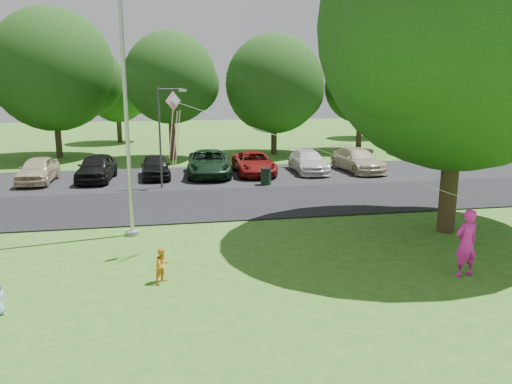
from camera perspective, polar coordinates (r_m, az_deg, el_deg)
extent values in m
plane|color=#336A1C|center=(13.80, -0.04, -10.17)|extent=(120.00, 120.00, 0.00)
cube|color=black|center=(22.28, -4.39, -1.32)|extent=(60.00, 6.00, 0.06)
cube|color=black|center=(28.61, -5.88, 1.72)|extent=(42.00, 7.00, 0.06)
cylinder|color=#B7BABF|center=(17.56, -14.75, 11.03)|extent=(0.14, 0.14, 10.00)
cylinder|color=gray|center=(18.31, -13.91, -4.53)|extent=(0.50, 0.50, 0.16)
cylinder|color=#3F3F44|center=(25.49, -10.91, 6.00)|extent=(0.10, 0.10, 5.11)
cylinder|color=#3F3F44|center=(25.32, -9.77, 11.51)|extent=(1.19, 0.14, 0.07)
cube|color=silver|center=(25.31, -8.39, 11.42)|extent=(0.39, 0.21, 0.12)
cylinder|color=black|center=(26.11, 1.13, 1.65)|extent=(0.54, 0.54, 0.87)
cylinder|color=black|center=(26.03, 1.14, 2.64)|extent=(0.58, 0.58, 0.05)
cylinder|color=#332316|center=(19.08, 21.22, 1.19)|extent=(0.62, 0.62, 3.74)
sphere|color=#14380F|center=(18.86, 22.52, 17.06)|extent=(9.68, 9.68, 9.68)
sphere|color=#14380F|center=(20.82, 26.04, 14.22)|extent=(6.29, 6.29, 6.29)
sphere|color=#14380F|center=(16.79, 18.95, 16.35)|extent=(5.81, 5.81, 5.81)
sphere|color=#14380F|center=(16.78, 17.39, 15.41)|extent=(5.03, 5.03, 5.03)
cylinder|color=#332316|center=(38.61, -21.68, 6.02)|extent=(0.44, 0.44, 3.19)
sphere|color=#14380F|center=(38.45, -22.24, 12.80)|extent=(8.50, 8.50, 8.50)
sphere|color=#14380F|center=(38.97, -19.10, 12.07)|extent=(5.53, 5.53, 5.53)
sphere|color=#14380F|center=(37.76, -25.08, 11.93)|extent=(5.10, 5.10, 5.10)
cylinder|color=#332316|center=(35.61, -9.56, 6.44)|extent=(0.44, 0.44, 3.43)
sphere|color=#14380F|center=(35.43, -9.79, 12.74)|extent=(6.27, 6.27, 6.27)
sphere|color=#14380F|center=(36.12, -7.50, 12.05)|extent=(4.07, 4.07, 4.07)
sphere|color=#14380F|center=(34.64, -11.86, 12.15)|extent=(3.76, 3.76, 3.76)
cylinder|color=#332316|center=(37.85, 2.07, 6.36)|extent=(0.44, 0.44, 2.66)
sphere|color=#14380F|center=(37.64, 2.11, 12.23)|extent=(7.27, 7.27, 7.27)
sphere|color=#14380F|center=(38.75, 4.27, 11.41)|extent=(4.72, 4.72, 4.72)
sphere|color=#14380F|center=(36.45, 0.16, 11.67)|extent=(4.36, 4.36, 4.36)
cylinder|color=#332316|center=(40.67, 11.69, 6.79)|extent=(0.44, 0.44, 3.02)
sphere|color=#14380F|center=(40.50, 11.91, 11.71)|extent=(5.67, 5.67, 5.67)
sphere|color=#14380F|center=(41.53, 13.24, 11.07)|extent=(3.68, 3.68, 3.68)
sphere|color=#14380F|center=(39.42, 10.74, 11.34)|extent=(3.40, 3.40, 3.40)
cylinder|color=#332316|center=(42.58, 24.18, 6.48)|extent=(0.44, 0.44, 3.42)
sphere|color=#14380F|center=(42.44, 24.76, 12.90)|extent=(8.77, 8.77, 8.77)
sphere|color=#14380F|center=(44.29, 26.15, 11.85)|extent=(5.70, 5.70, 5.70)
sphere|color=#14380F|center=(40.54, 23.54, 12.46)|extent=(5.26, 5.26, 5.26)
cylinder|color=#332316|center=(46.83, -15.35, 7.05)|extent=(0.44, 0.44, 2.60)
sphere|color=#14380F|center=(46.67, -15.58, 10.87)|extent=(5.20, 5.20, 5.20)
sphere|color=#14380F|center=(47.12, -14.06, 10.48)|extent=(3.38, 3.38, 3.38)
sphere|color=#14380F|center=(46.12, -16.93, 10.45)|extent=(3.12, 3.12, 3.12)
cylinder|color=#332316|center=(50.49, 13.12, 7.53)|extent=(0.44, 0.44, 2.60)
sphere|color=#14380F|center=(50.34, 13.29, 11.07)|extent=(5.20, 5.20, 5.20)
sphere|color=#14380F|center=(51.31, 14.25, 10.60)|extent=(3.38, 3.38, 3.38)
sphere|color=#14380F|center=(49.34, 12.46, 10.78)|extent=(3.12, 3.12, 3.12)
imported|color=#C6B793|center=(29.01, -23.65, 2.33)|extent=(1.76, 4.10, 1.38)
imported|color=black|center=(28.50, -17.77, 2.70)|extent=(2.10, 4.43, 1.46)
imported|color=black|center=(28.55, -11.42, 2.91)|extent=(1.68, 3.89, 1.31)
imported|color=black|center=(28.77, -5.39, 3.32)|extent=(2.82, 5.41, 1.45)
imported|color=maroon|center=(29.10, -0.25, 3.32)|extent=(2.24, 4.71, 1.30)
imported|color=silver|center=(29.89, 6.00, 3.48)|extent=(1.97, 4.48, 1.28)
imported|color=#C6B793|center=(30.69, 11.54, 3.60)|extent=(2.31, 4.85, 1.36)
imported|color=#F520B9|center=(15.03, 22.89, -5.38)|extent=(0.76, 0.55, 1.92)
imported|color=#FF9C28|center=(13.80, -10.62, -8.23)|extent=(0.59, 0.59, 0.97)
cube|color=pink|center=(15.43, -9.44, 10.22)|extent=(0.47, 0.38, 0.57)
cube|color=#8CC6E5|center=(15.40, -9.25, 10.30)|extent=(0.23, 0.19, 0.27)
cylinder|color=white|center=(14.40, 6.66, 5.01)|extent=(7.78, 3.60, 2.59)
cylinder|color=pink|center=(15.50, -9.68, 6.47)|extent=(0.19, 0.24, 1.51)
cylinder|color=pink|center=(15.57, -8.93, 6.08)|extent=(0.21, 0.40, 1.72)
cylinder|color=pink|center=(15.45, -9.27, 5.58)|extent=(0.23, 0.58, 1.92)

